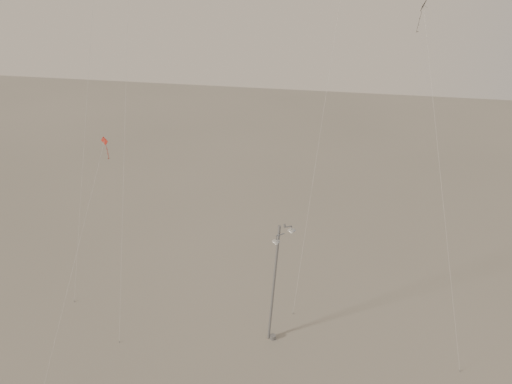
# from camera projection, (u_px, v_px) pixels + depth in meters

# --- Properties ---
(street_lamp) EXTENTS (1.70, 1.18, 9.36)m
(street_lamp) POSITION_uv_depth(u_px,v_px,m) (276.00, 281.00, 33.23)
(street_lamp) COLOR gray
(street_lamp) RESTS_ON ground
(kite_3) EXTENTS (3.00, 7.26, 14.74)m
(kite_3) POSITION_uv_depth(u_px,v_px,m) (90.00, 202.00, 30.43)
(kite_3) COLOR #9F2017
(kite_3) RESTS_ON ground
(kite_4) EXTENTS (4.76, 9.00, 22.18)m
(kite_4) POSITION_uv_depth(u_px,v_px,m) (431.00, 84.00, 31.90)
(kite_4) COLOR #312D29
(kite_4) RESTS_ON ground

